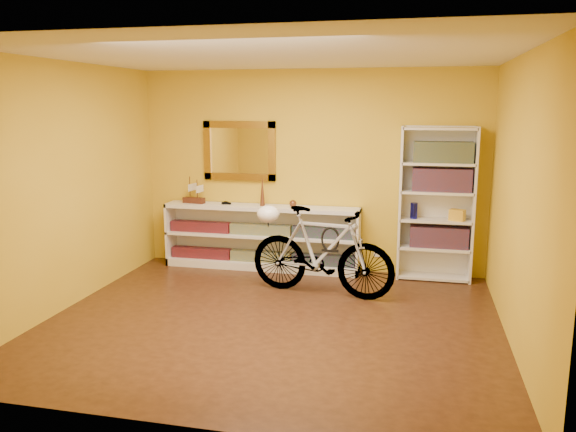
% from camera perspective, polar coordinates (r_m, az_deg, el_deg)
% --- Properties ---
extents(floor, '(4.50, 4.00, 0.01)m').
position_cam_1_polar(floor, '(5.86, -1.55, -10.50)').
color(floor, '#331A0E').
rests_on(floor, ground).
extents(ceiling, '(4.50, 4.00, 0.01)m').
position_cam_1_polar(ceiling, '(5.47, -1.69, 15.86)').
color(ceiling, silver).
rests_on(ceiling, ground).
extents(back_wall, '(4.50, 0.01, 2.60)m').
position_cam_1_polar(back_wall, '(7.46, 2.24, 4.50)').
color(back_wall, gold).
rests_on(back_wall, ground).
extents(left_wall, '(0.01, 4.00, 2.60)m').
position_cam_1_polar(left_wall, '(6.45, -21.42, 2.75)').
color(left_wall, gold).
rests_on(left_wall, ground).
extents(right_wall, '(0.01, 4.00, 2.60)m').
position_cam_1_polar(right_wall, '(5.42, 22.16, 1.25)').
color(right_wall, gold).
rests_on(right_wall, ground).
extents(gilt_mirror, '(0.98, 0.06, 0.78)m').
position_cam_1_polar(gilt_mirror, '(7.62, -4.88, 6.50)').
color(gilt_mirror, brown).
rests_on(gilt_mirror, back_wall).
extents(wall_socket, '(0.09, 0.02, 0.09)m').
position_cam_1_polar(wall_socket, '(7.52, 8.92, -3.71)').
color(wall_socket, silver).
rests_on(wall_socket, back_wall).
extents(console_unit, '(2.60, 0.35, 0.85)m').
position_cam_1_polar(console_unit, '(7.56, -2.69, -2.14)').
color(console_unit, silver).
rests_on(console_unit, floor).
extents(cd_row_lower, '(2.50, 0.13, 0.14)m').
position_cam_1_polar(cd_row_lower, '(7.60, -2.71, -4.05)').
color(cd_row_lower, black).
rests_on(cd_row_lower, console_unit).
extents(cd_row_upper, '(2.50, 0.13, 0.14)m').
position_cam_1_polar(cd_row_upper, '(7.52, -2.74, -1.36)').
color(cd_row_upper, navy).
rests_on(cd_row_upper, console_unit).
extents(model_ship, '(0.31, 0.16, 0.36)m').
position_cam_1_polar(model_ship, '(7.75, -9.42, 2.58)').
color(model_ship, '#391910').
rests_on(model_ship, console_unit).
extents(toy_car, '(0.00, 0.00, 0.00)m').
position_cam_1_polar(toy_car, '(7.62, -6.18, 1.17)').
color(toy_car, black).
rests_on(toy_car, console_unit).
extents(bronze_ornament, '(0.07, 0.07, 0.39)m').
position_cam_1_polar(bronze_ornament, '(7.44, -2.58, 2.51)').
color(bronze_ornament, brown).
rests_on(bronze_ornament, console_unit).
extents(decorative_orb, '(0.09, 0.09, 0.09)m').
position_cam_1_polar(decorative_orb, '(7.37, 0.49, 1.26)').
color(decorative_orb, brown).
rests_on(decorative_orb, console_unit).
extents(bookcase, '(0.90, 0.30, 1.90)m').
position_cam_1_polar(bookcase, '(7.22, 14.60, 1.14)').
color(bookcase, silver).
rests_on(bookcase, floor).
extents(book_row_a, '(0.70, 0.22, 0.26)m').
position_cam_1_polar(book_row_a, '(7.30, 14.84, -2.01)').
color(book_row_a, maroon).
rests_on(book_row_a, bookcase).
extents(book_row_b, '(0.70, 0.22, 0.28)m').
position_cam_1_polar(book_row_b, '(7.18, 15.12, 3.52)').
color(book_row_b, maroon).
rests_on(book_row_b, bookcase).
extents(book_row_c, '(0.70, 0.22, 0.25)m').
position_cam_1_polar(book_row_c, '(7.14, 15.25, 6.18)').
color(book_row_c, '#173F52').
rests_on(book_row_c, bookcase).
extents(travel_mug, '(0.09, 0.09, 0.20)m').
position_cam_1_polar(travel_mug, '(7.21, 12.46, 0.52)').
color(travel_mug, navy).
rests_on(travel_mug, bookcase).
extents(red_tin, '(0.17, 0.17, 0.18)m').
position_cam_1_polar(red_tin, '(7.17, 13.23, 6.02)').
color(red_tin, maroon).
rests_on(red_tin, bookcase).
extents(yellow_bag, '(0.21, 0.17, 0.14)m').
position_cam_1_polar(yellow_bag, '(7.21, 16.55, 0.09)').
color(yellow_bag, gold).
rests_on(yellow_bag, bookcase).
extents(bicycle, '(0.72, 1.78, 1.02)m').
position_cam_1_polar(bicycle, '(6.50, 3.38, -3.57)').
color(bicycle, silver).
rests_on(bicycle, floor).
extents(helmet, '(0.27, 0.26, 0.20)m').
position_cam_1_polar(helmet, '(6.65, -2.00, 0.20)').
color(helmet, white).
rests_on(helmet, bicycle).
extents(u_lock, '(0.21, 0.02, 0.21)m').
position_cam_1_polar(u_lock, '(6.43, 4.25, -2.33)').
color(u_lock, black).
rests_on(u_lock, bicycle).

